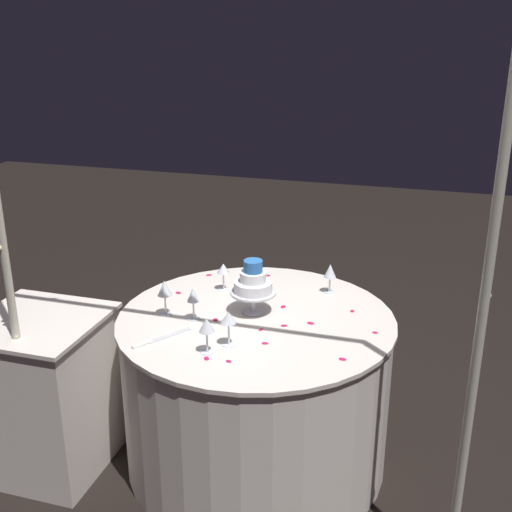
# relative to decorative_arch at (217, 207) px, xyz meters

# --- Properties ---
(ground_plane) EXTENTS (12.00, 12.00, 0.00)m
(ground_plane) POSITION_rel_decorative_arch_xyz_m (0.00, -0.50, -1.47)
(ground_plane) COLOR black
(decorative_arch) EXTENTS (1.97, 0.06, 2.29)m
(decorative_arch) POSITION_rel_decorative_arch_xyz_m (0.00, 0.00, 0.00)
(decorative_arch) COLOR #B7B29E
(decorative_arch) RESTS_ON ground
(main_table) EXTENTS (1.32, 1.32, 0.79)m
(main_table) POSITION_rel_decorative_arch_xyz_m (0.00, -0.50, -1.07)
(main_table) COLOR silver
(main_table) RESTS_ON ground
(side_table) EXTENTS (0.59, 0.59, 0.79)m
(side_table) POSITION_rel_decorative_arch_xyz_m (0.98, -0.18, -1.07)
(side_table) COLOR silver
(side_table) RESTS_ON ground
(tiered_cake) EXTENTS (0.22, 0.22, 0.27)m
(tiered_cake) POSITION_rel_decorative_arch_xyz_m (0.03, -0.55, -0.53)
(tiered_cake) COLOR silver
(tiered_cake) RESTS_ON main_table
(wine_glass_0) EXTENTS (0.06, 0.06, 0.14)m
(wine_glass_0) POSITION_rel_decorative_arch_xyz_m (0.26, -0.77, -0.57)
(wine_glass_0) COLOR silver
(wine_glass_0) RESTS_ON main_table
(wine_glass_1) EXTENTS (0.07, 0.07, 0.17)m
(wine_glass_1) POSITION_rel_decorative_arch_xyz_m (0.42, -0.41, -0.55)
(wine_glass_1) COLOR silver
(wine_glass_1) RESTS_ON main_table
(wine_glass_2) EXTENTS (0.06, 0.06, 0.15)m
(wine_glass_2) POSITION_rel_decorative_arch_xyz_m (-0.28, -0.90, -0.57)
(wine_glass_2) COLOR silver
(wine_glass_2) RESTS_ON main_table
(wine_glass_3) EXTENTS (0.07, 0.07, 0.16)m
(wine_glass_3) POSITION_rel_decorative_arch_xyz_m (0.10, -0.12, -0.56)
(wine_glass_3) COLOR silver
(wine_glass_3) RESTS_ON main_table
(wine_glass_4) EXTENTS (0.07, 0.07, 0.16)m
(wine_glass_4) POSITION_rel_decorative_arch_xyz_m (0.03, -0.20, -0.55)
(wine_glass_4) COLOR silver
(wine_glass_4) RESTS_ON main_table
(wine_glass_5) EXTENTS (0.06, 0.06, 0.16)m
(wine_glass_5) POSITION_rel_decorative_arch_xyz_m (0.28, -0.40, -0.56)
(wine_glass_5) COLOR silver
(wine_glass_5) RESTS_ON main_table
(cake_knife) EXTENTS (0.18, 0.26, 0.01)m
(cake_knife) POSITION_rel_decorative_arch_xyz_m (0.35, -0.16, -0.67)
(cake_knife) COLOR silver
(cake_knife) RESTS_ON main_table
(rose_petal_0) EXTENTS (0.04, 0.03, 0.00)m
(rose_petal_0) POSITION_rel_decorative_arch_xyz_m (0.10, -0.73, -0.68)
(rose_petal_0) COLOR #C61951
(rose_petal_0) RESTS_ON main_table
(rose_petal_1) EXTENTS (0.02, 0.03, 0.00)m
(rose_petal_1) POSITION_rel_decorative_arch_xyz_m (-0.43, -0.70, -0.68)
(rose_petal_1) COLOR #C61951
(rose_petal_1) RESTS_ON main_table
(rose_petal_2) EXTENTS (0.04, 0.04, 0.00)m
(rose_petal_2) POSITION_rel_decorative_arch_xyz_m (0.47, -0.66, -0.68)
(rose_petal_2) COLOR #C61951
(rose_petal_2) RESTS_ON main_table
(rose_petal_3) EXTENTS (0.04, 0.04, 0.00)m
(rose_petal_3) POSITION_rel_decorative_arch_xyz_m (0.40, -0.94, -0.68)
(rose_petal_3) COLOR #C61951
(rose_petal_3) RESTS_ON main_table
(rose_petal_4) EXTENTS (0.04, 0.04, 0.00)m
(rose_petal_4) POSITION_rel_decorative_arch_xyz_m (0.08, -0.41, -0.68)
(rose_petal_4) COLOR #C61951
(rose_petal_4) RESTS_ON main_table
(rose_petal_5) EXTENTS (0.04, 0.03, 0.00)m
(rose_petal_5) POSITION_rel_decorative_arch_xyz_m (-0.46, -0.22, -0.68)
(rose_petal_5) COLOR #C61951
(rose_petal_5) RESTS_ON main_table
(rose_petal_6) EXTENTS (0.04, 0.04, 0.00)m
(rose_petal_6) POSITION_rel_decorative_arch_xyz_m (0.08, -0.06, -0.68)
(rose_petal_6) COLOR #C61951
(rose_petal_6) RESTS_ON main_table
(rose_petal_7) EXTENTS (0.03, 0.02, 0.00)m
(rose_petal_7) POSITION_rel_decorative_arch_xyz_m (-0.56, -0.50, -0.68)
(rose_petal_7) COLOR #C61951
(rose_petal_7) RESTS_ON main_table
(rose_petal_8) EXTENTS (0.03, 0.04, 0.00)m
(rose_petal_8) POSITION_rel_decorative_arch_xyz_m (-0.09, -0.65, -0.68)
(rose_petal_8) COLOR #C61951
(rose_petal_8) RESTS_ON main_table
(rose_petal_9) EXTENTS (0.03, 0.03, 0.00)m
(rose_petal_9) POSITION_rel_decorative_arch_xyz_m (-0.11, -0.26, -0.68)
(rose_petal_9) COLOR #C61951
(rose_petal_9) RESTS_ON main_table
(rose_petal_10) EXTENTS (0.03, 0.03, 0.00)m
(rose_petal_10) POSITION_rel_decorative_arch_xyz_m (-0.06, -0.38, -0.68)
(rose_petal_10) COLOR #C61951
(rose_petal_10) RESTS_ON main_table
(rose_petal_11) EXTENTS (0.05, 0.05, 0.00)m
(rose_petal_11) POSITION_rel_decorative_arch_xyz_m (0.09, -1.02, -0.68)
(rose_petal_11) COLOR #C61951
(rose_petal_11) RESTS_ON main_table
(rose_petal_12) EXTENTS (0.04, 0.04, 0.00)m
(rose_petal_12) POSITION_rel_decorative_arch_xyz_m (0.17, -0.42, -0.68)
(rose_petal_12) COLOR #C61951
(rose_petal_12) RESTS_ON main_table
(rose_petal_13) EXTENTS (0.03, 0.03, 0.00)m
(rose_petal_13) POSITION_rel_decorative_arch_xyz_m (-0.15, -0.45, -0.68)
(rose_petal_13) COLOR #C61951
(rose_petal_13) RESTS_ON main_table
(rose_petal_14) EXTENTS (0.04, 0.04, 0.00)m
(rose_petal_14) POSITION_rel_decorative_arch_xyz_m (-0.26, -0.51, -0.68)
(rose_petal_14) COLOR #C61951
(rose_petal_14) RESTS_ON main_table
(rose_petal_15) EXTENTS (0.03, 0.03, 0.00)m
(rose_petal_15) POSITION_rel_decorative_arch_xyz_m (-0.01, -0.07, -0.68)
(rose_petal_15) COLOR #C61951
(rose_petal_15) RESTS_ON main_table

